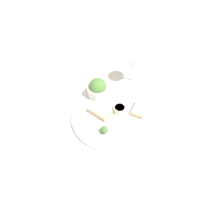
{
  "coord_description": "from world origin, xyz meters",
  "views": [
    {
      "loc": [
        0.54,
        -0.12,
        0.73
      ],
      "look_at": [
        0.0,
        0.0,
        0.03
      ],
      "focal_mm": 35.0,
      "sensor_mm": 36.0,
      "label": 1
    }
  ],
  "objects": [
    {
      "name": "napkin",
      "position": [
        0.11,
        0.23,
        0.0
      ],
      "size": [
        0.14,
        0.14,
        0.01
      ],
      "color": "white",
      "rests_on": "ground_plane"
    },
    {
      "name": "garnish",
      "position": [
        0.08,
        -0.05,
        0.03
      ],
      "size": [
        0.03,
        0.03,
        0.03
      ],
      "color": "#477533",
      "rests_on": "dinner_plate"
    },
    {
      "name": "salad_bowl",
      "position": [
        -0.13,
        -0.03,
        0.05
      ],
      "size": [
        0.09,
        0.09,
        0.09
      ],
      "color": "white",
      "rests_on": "dinner_plate"
    },
    {
      "name": "wine_glass",
      "position": [
        -0.19,
        0.14,
        0.1
      ],
      "size": [
        0.08,
        0.08,
        0.15
      ],
      "color": "silver",
      "rests_on": "ground_plane"
    },
    {
      "name": "ground_plane",
      "position": [
        0.0,
        0.0,
        0.0
      ],
      "size": [
        4.0,
        4.0,
        0.0
      ],
      "primitive_type": "plane",
      "color": "beige"
    },
    {
      "name": "cheese_toast_near",
      "position": [
        -0.02,
        -0.05,
        0.03
      ],
      "size": [
        0.11,
        0.1,
        0.03
      ],
      "color": "#D1B27F",
      "rests_on": "dinner_plate"
    },
    {
      "name": "sauce_ramekin",
      "position": [
        -0.01,
        0.04,
        0.03
      ],
      "size": [
        0.05,
        0.05,
        0.03
      ],
      "color": "beige",
      "rests_on": "dinner_plate"
    },
    {
      "name": "cheese_toast_far",
      "position": [
        0.01,
        0.12,
        0.03
      ],
      "size": [
        0.09,
        0.09,
        0.03
      ],
      "color": "#D1B27F",
      "rests_on": "dinner_plate"
    },
    {
      "name": "dinner_plate",
      "position": [
        0.0,
        0.0,
        0.01
      ],
      "size": [
        0.34,
        0.34,
        0.01
      ],
      "color": "silver",
      "rests_on": "ground_plane"
    }
  ]
}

